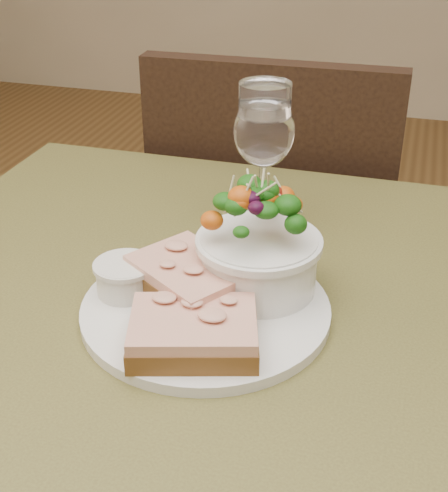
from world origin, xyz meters
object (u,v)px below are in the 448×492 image
(cafe_table, at_px, (202,381))
(salad_bowl, at_px, (259,239))
(chair_far, at_px, (278,322))
(sandwich_back, at_px, (190,277))
(ramekin, at_px, (125,276))
(sandwich_front, at_px, (193,332))
(wine_glass, at_px, (264,136))
(dinner_plate, at_px, (206,309))

(cafe_table, height_order, salad_bowl, salad_bowl)
(chair_far, bearing_deg, sandwich_back, 90.62)
(cafe_table, height_order, ramekin, ramekin)
(sandwich_front, distance_m, ramekin, 0.12)
(cafe_table, bearing_deg, sandwich_back, 174.83)
(sandwich_front, xyz_separation_m, wine_glass, (-0.00, 0.29, 0.09))
(dinner_plate, xyz_separation_m, wine_glass, (0.01, 0.22, 0.12))
(sandwich_front, xyz_separation_m, salad_bowl, (0.03, 0.12, 0.04))
(wine_glass, bearing_deg, chair_far, 96.85)
(chair_far, height_order, dinner_plate, chair_far)
(sandwich_back, distance_m, ramekin, 0.07)
(cafe_table, distance_m, dinner_plate, 0.11)
(cafe_table, relative_size, wine_glass, 4.57)
(sandwich_back, bearing_deg, dinner_plate, 7.99)
(dinner_plate, xyz_separation_m, sandwich_back, (-0.02, 0.01, 0.03))
(chair_far, relative_size, sandwich_back, 6.00)
(chair_far, height_order, salad_bowl, chair_far)
(wine_glass, bearing_deg, ramekin, -114.59)
(sandwich_back, relative_size, wine_glass, 0.86)
(cafe_table, xyz_separation_m, sandwich_back, (-0.01, 0.00, 0.14))
(cafe_table, bearing_deg, ramekin, -173.80)
(chair_far, bearing_deg, ramekin, 84.31)
(cafe_table, distance_m, salad_bowl, 0.18)
(sandwich_front, height_order, ramekin, ramekin)
(ramekin, relative_size, wine_glass, 0.35)
(chair_far, xyz_separation_m, sandwich_back, (0.02, -0.62, 0.49))
(cafe_table, height_order, sandwich_back, sandwich_back)
(dinner_plate, height_order, salad_bowl, salad_bowl)
(chair_far, bearing_deg, salad_bowl, 97.02)
(cafe_table, height_order, dinner_plate, dinner_plate)
(ramekin, bearing_deg, dinner_plate, 0.14)
(salad_bowl, bearing_deg, dinner_plate, -132.31)
(cafe_table, xyz_separation_m, dinner_plate, (0.01, -0.01, 0.11))
(cafe_table, relative_size, salad_bowl, 6.30)
(sandwich_front, bearing_deg, salad_bowl, 57.73)
(wine_glass, bearing_deg, cafe_table, -94.78)
(sandwich_front, relative_size, wine_glass, 0.81)
(chair_far, relative_size, salad_bowl, 7.09)
(chair_far, height_order, wine_glass, wine_glass)
(cafe_table, xyz_separation_m, chair_far, (-0.03, 0.63, -0.36))
(chair_far, distance_m, salad_bowl, 0.79)
(sandwich_front, height_order, salad_bowl, salad_bowl)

